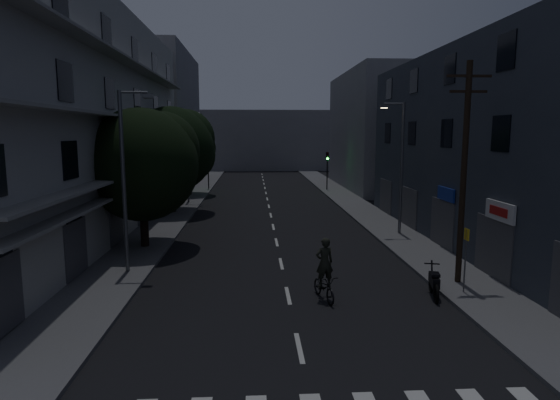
{
  "coord_description": "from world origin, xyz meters",
  "views": [
    {
      "loc": [
        -1.32,
        -11.07,
        6.34
      ],
      "look_at": [
        0.0,
        12.0,
        3.0
      ],
      "focal_mm": 30.0,
      "sensor_mm": 36.0,
      "label": 1
    }
  ],
  "objects": [
    {
      "name": "ground",
      "position": [
        0.0,
        25.0,
        0.0
      ],
      "size": [
        160.0,
        160.0,
        0.0
      ],
      "primitive_type": "plane",
      "color": "black",
      "rests_on": "ground"
    },
    {
      "name": "sidewalk_left",
      "position": [
        -7.5,
        25.0,
        0.07
      ],
      "size": [
        3.0,
        90.0,
        0.15
      ],
      "primitive_type": "cube",
      "color": "#565659",
      "rests_on": "ground"
    },
    {
      "name": "sidewalk_right",
      "position": [
        7.5,
        25.0,
        0.07
      ],
      "size": [
        3.0,
        90.0,
        0.15
      ],
      "primitive_type": "cube",
      "color": "#565659",
      "rests_on": "ground"
    },
    {
      "name": "lane_markings",
      "position": [
        0.0,
        31.25,
        0.01
      ],
      "size": [
        0.15,
        60.5,
        0.01
      ],
      "color": "beige",
      "rests_on": "ground"
    },
    {
      "name": "building_left",
      "position": [
        -11.98,
        18.0,
        6.99
      ],
      "size": [
        7.0,
        36.0,
        14.0
      ],
      "color": "#A2A29D",
      "rests_on": "ground"
    },
    {
      "name": "building_right",
      "position": [
        11.99,
        14.0,
        5.5
      ],
      "size": [
        6.19,
        28.0,
        11.0
      ],
      "color": "#2E343E",
      "rests_on": "ground"
    },
    {
      "name": "building_far_left",
      "position": [
        -12.0,
        48.0,
        8.0
      ],
      "size": [
        6.0,
        20.0,
        16.0
      ],
      "primitive_type": "cube",
      "color": "slate",
      "rests_on": "ground"
    },
    {
      "name": "building_far_right",
      "position": [
        12.0,
        42.0,
        6.5
      ],
      "size": [
        6.0,
        20.0,
        13.0
      ],
      "primitive_type": "cube",
      "color": "slate",
      "rests_on": "ground"
    },
    {
      "name": "building_far_end",
      "position": [
        0.0,
        70.0,
        5.0
      ],
      "size": [
        24.0,
        8.0,
        10.0
      ],
      "primitive_type": "cube",
      "color": "slate",
      "rests_on": "ground"
    },
    {
      "name": "tree_near",
      "position": [
        -7.25,
        14.53,
        4.85
      ],
      "size": [
        6.1,
        6.1,
        7.52
      ],
      "color": "black",
      "rests_on": "sidewalk_left"
    },
    {
      "name": "tree_mid",
      "position": [
        -7.61,
        25.86,
        5.28
      ],
      "size": [
        6.67,
        6.67,
        8.21
      ],
      "color": "black",
      "rests_on": "sidewalk_left"
    },
    {
      "name": "tree_far",
      "position": [
        -7.73,
        36.26,
        4.31
      ],
      "size": [
        5.38,
        5.38,
        6.65
      ],
      "color": "black",
      "rests_on": "sidewalk_left"
    },
    {
      "name": "traffic_signal_far_right",
      "position": [
        6.73,
        39.43,
        3.1
      ],
      "size": [
        0.28,
        0.37,
        4.1
      ],
      "color": "black",
      "rests_on": "sidewalk_right"
    },
    {
      "name": "traffic_signal_far_left",
      "position": [
        -6.31,
        41.11,
        3.1
      ],
      "size": [
        0.28,
        0.37,
        4.1
      ],
      "color": "black",
      "rests_on": "sidewalk_left"
    },
    {
      "name": "street_lamp_left_near",
      "position": [
        -6.9,
        9.71,
        4.6
      ],
      "size": [
        1.51,
        0.25,
        8.0
      ],
      "color": "#595B60",
      "rests_on": "sidewalk_left"
    },
    {
      "name": "street_lamp_right",
      "position": [
        7.61,
        16.95,
        4.6
      ],
      "size": [
        1.51,
        0.25,
        8.0
      ],
      "color": "#5C5E64",
      "rests_on": "sidewalk_right"
    },
    {
      "name": "street_lamp_left_far",
      "position": [
        -7.05,
        31.03,
        4.6
      ],
      "size": [
        1.51,
        0.25,
        8.0
      ],
      "color": "#5C5D64",
      "rests_on": "sidewalk_left"
    },
    {
      "name": "utility_pole",
      "position": [
        7.21,
        7.39,
        4.87
      ],
      "size": [
        1.8,
        0.24,
        9.0
      ],
      "color": "black",
      "rests_on": "sidewalk_right"
    },
    {
      "name": "bus_stop_sign",
      "position": [
        6.88,
        6.11,
        1.89
      ],
      "size": [
        0.06,
        0.35,
        2.52
      ],
      "color": "#595B60",
      "rests_on": "sidewalk_right"
    },
    {
      "name": "motorcycle",
      "position": [
        5.66,
        6.06,
        0.52
      ],
      "size": [
        0.73,
        2.02,
        1.31
      ],
      "rotation": [
        0.0,
        0.0,
        -0.22
      ],
      "color": "black",
      "rests_on": "ground"
    },
    {
      "name": "cyclist",
      "position": [
        1.34,
        5.98,
        0.82
      ],
      "size": [
        1.11,
        2.02,
        2.43
      ],
      "rotation": [
        0.0,
        0.0,
        0.25
      ],
      "color": "black",
      "rests_on": "ground"
    }
  ]
}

